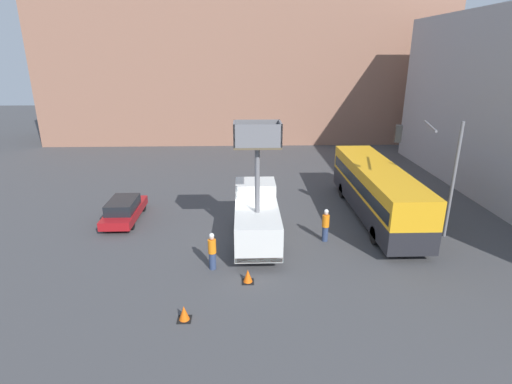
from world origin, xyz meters
TOP-DOWN VIEW (x-y plane):
  - ground_plane at (0.00, 0.00)m, footprint 120.00×120.00m
  - building_backdrop_far at (0.00, 27.83)m, footprint 44.00×10.00m
  - utility_truck at (0.36, -0.71)m, footprint 2.22×6.12m
  - city_bus at (7.72, 2.46)m, footprint 2.51×11.76m
  - traffic_light_pole at (9.74, -0.11)m, footprint 3.22×2.97m
  - road_worker_near_truck at (-1.80, -3.51)m, footprint 0.38×0.38m
  - road_worker_directing at (4.04, -0.74)m, footprint 0.38×0.38m
  - traffic_cone_near_truck at (-2.61, -7.30)m, footprint 0.53×0.53m
  - traffic_cone_mid_road at (-0.16, -4.72)m, footprint 0.53×0.53m
  - parked_car_curbside at (-7.51, 2.41)m, footprint 1.74×4.54m

SIDE VIEW (x-z plane):
  - ground_plane at x=0.00m, z-range 0.00..0.00m
  - traffic_cone_near_truck at x=-2.61m, z-range -0.02..0.58m
  - traffic_cone_mid_road at x=-0.16m, z-range -0.02..0.59m
  - parked_car_curbside at x=-7.51m, z-range 0.01..1.40m
  - road_worker_directing at x=4.04m, z-range 0.00..1.83m
  - road_worker_near_truck at x=-1.80m, z-range 0.00..1.83m
  - utility_truck at x=0.36m, z-range -1.75..4.86m
  - city_bus at x=7.72m, z-range 0.27..3.45m
  - traffic_light_pole at x=9.74m, z-range 1.08..7.43m
  - building_backdrop_far at x=0.00m, z-range 0.00..15.20m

